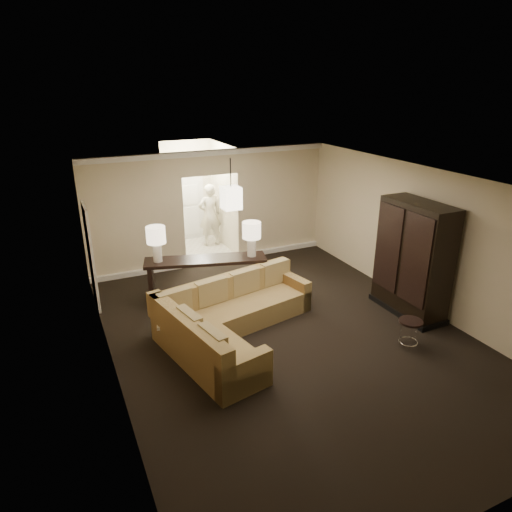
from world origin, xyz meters
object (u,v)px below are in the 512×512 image
sectional_sofa (230,320)px  armoire (413,261)px  coffee_table (187,321)px  drink_table (410,328)px  console_table (206,276)px  person (210,212)px

sectional_sofa → armoire: size_ratio=1.41×
coffee_table → drink_table: 3.94m
armoire → sectional_sofa: bearing=171.0°
coffee_table → armoire: (4.19, -1.10, 0.86)m
coffee_table → console_table: 1.31m
console_table → person: size_ratio=1.31×
armoire → person: bearing=112.5°
sectional_sofa → coffee_table: 0.84m
console_table → drink_table: (2.58, -3.13, -0.20)m
drink_table → console_table: bearing=129.5°
coffee_table → person: size_ratio=0.66×
coffee_table → person: 4.75m
console_table → armoire: armoire is taller
sectional_sofa → armoire: 3.68m
sectional_sofa → coffee_table: size_ratio=2.51×
armoire → person: (-2.22, 5.35, -0.12)m
sectional_sofa → coffee_table: bearing=127.5°
sectional_sofa → drink_table: size_ratio=6.28×
coffee_table → drink_table: size_ratio=2.50×
console_table → armoire: size_ratio=1.12×
drink_table → person: person is taller
sectional_sofa → console_table: (0.12, 1.56, 0.20)m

